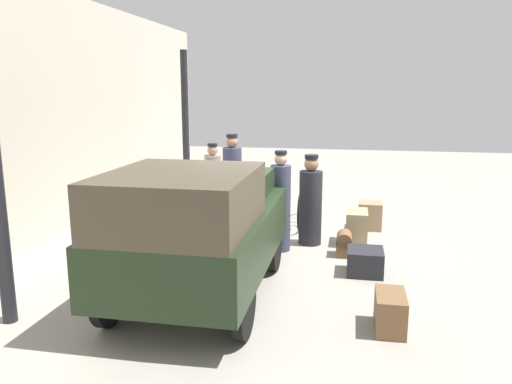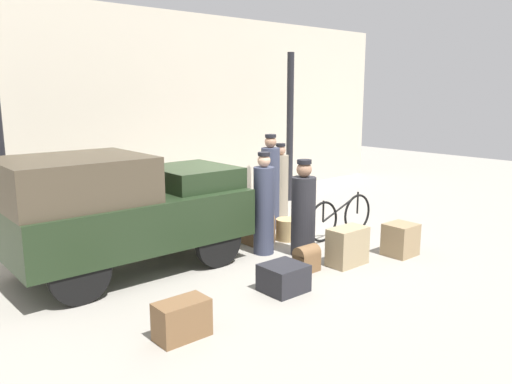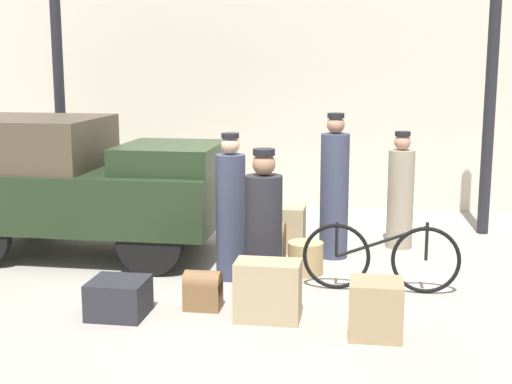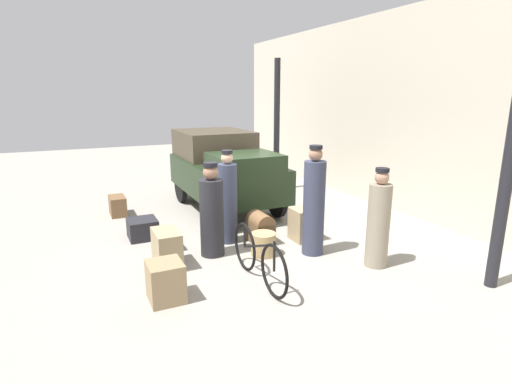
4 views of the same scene
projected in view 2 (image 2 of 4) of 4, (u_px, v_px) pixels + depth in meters
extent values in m
plane|color=gray|center=(255.00, 249.00, 8.62)|extent=(30.00, 30.00, 0.00)
cube|color=beige|center=(138.00, 111.00, 11.23)|extent=(16.00, 0.15, 4.50)
cylinder|color=black|center=(290.00, 128.00, 12.18)|extent=(0.17, 0.17, 3.60)
cylinder|color=black|center=(166.00, 222.00, 8.87)|extent=(0.80, 0.12, 0.80)
cylinder|color=black|center=(219.00, 242.00, 7.68)|extent=(0.80, 0.12, 0.80)
cylinder|color=black|center=(40.00, 245.00, 7.50)|extent=(0.80, 0.12, 0.80)
cylinder|color=black|center=(80.00, 274.00, 6.31)|extent=(0.80, 0.12, 0.80)
cube|color=black|center=(129.00, 219.00, 7.51)|extent=(3.49, 1.76, 0.73)
cube|color=#473D2D|center=(74.00, 180.00, 6.88)|extent=(1.92, 1.62, 0.64)
cube|color=black|center=(192.00, 177.00, 8.13)|extent=(1.22, 1.37, 0.33)
torus|color=black|center=(357.00, 213.00, 9.58)|extent=(0.75, 0.04, 0.75)
torus|color=black|center=(323.00, 222.00, 8.97)|extent=(0.75, 0.04, 0.75)
cylinder|color=black|center=(341.00, 208.00, 9.24)|extent=(0.98, 0.04, 0.40)
cylinder|color=black|center=(323.00, 211.00, 8.93)|extent=(0.04, 0.04, 0.39)
cylinder|color=black|center=(358.00, 203.00, 9.54)|extent=(0.04, 0.04, 0.42)
cylinder|color=tan|center=(287.00, 229.00, 9.14)|extent=(0.42, 0.42, 0.39)
cylinder|color=gray|center=(280.00, 186.00, 10.85)|extent=(0.35, 0.35, 1.33)
sphere|color=tan|center=(281.00, 150.00, 10.70)|extent=(0.22, 0.22, 0.22)
cylinder|color=black|center=(281.00, 145.00, 10.68)|extent=(0.21, 0.21, 0.06)
cylinder|color=#232328|center=(303.00, 216.00, 8.22)|extent=(0.40, 0.40, 1.31)
sphere|color=#936B51|center=(304.00, 170.00, 8.07)|extent=(0.25, 0.25, 0.25)
cylinder|color=black|center=(304.00, 162.00, 8.05)|extent=(0.24, 0.24, 0.07)
cylinder|color=#33384C|center=(270.00, 189.00, 9.80)|extent=(0.36, 0.36, 1.61)
sphere|color=#936B51|center=(271.00, 142.00, 9.62)|extent=(0.23, 0.23, 0.23)
cylinder|color=black|center=(271.00, 136.00, 9.60)|extent=(0.21, 0.21, 0.06)
cylinder|color=#33384C|center=(264.00, 211.00, 8.27)|extent=(0.34, 0.34, 1.46)
sphere|color=tan|center=(264.00, 161.00, 8.11)|extent=(0.21, 0.21, 0.21)
cylinder|color=black|center=(264.00, 154.00, 8.08)|extent=(0.20, 0.20, 0.06)
cube|color=brown|center=(307.00, 262.00, 7.53)|extent=(0.37, 0.25, 0.28)
cylinder|color=brown|center=(307.00, 253.00, 7.50)|extent=(0.37, 0.25, 0.25)
cube|color=#9E8966|center=(347.00, 246.00, 7.79)|extent=(0.64, 0.37, 0.60)
cube|color=#937A56|center=(400.00, 239.00, 8.26)|extent=(0.49, 0.45, 0.53)
cube|color=brown|center=(258.00, 232.00, 8.96)|extent=(0.52, 0.36, 0.39)
cylinder|color=brown|center=(258.00, 221.00, 8.92)|extent=(0.52, 0.36, 0.36)
cube|color=brown|center=(182.00, 319.00, 5.47)|extent=(0.60, 0.33, 0.43)
cube|color=#232328|center=(284.00, 278.00, 6.78)|extent=(0.56, 0.53, 0.37)
cube|color=#9E8966|center=(239.00, 216.00, 9.66)|extent=(0.45, 0.43, 0.60)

